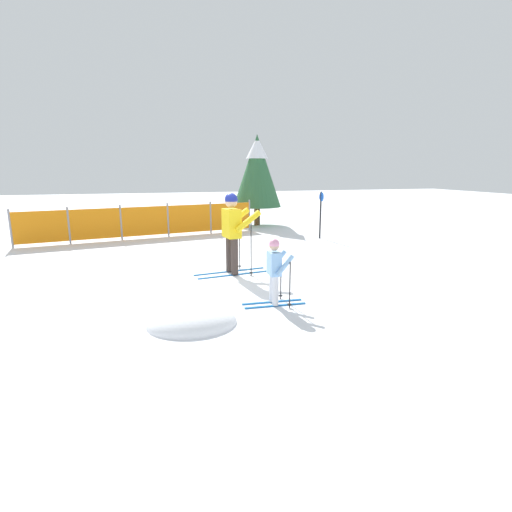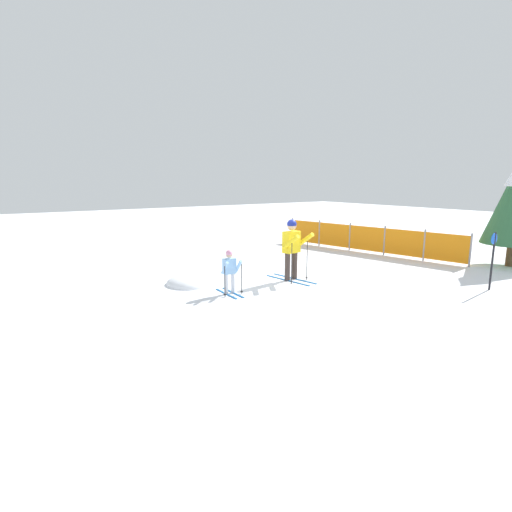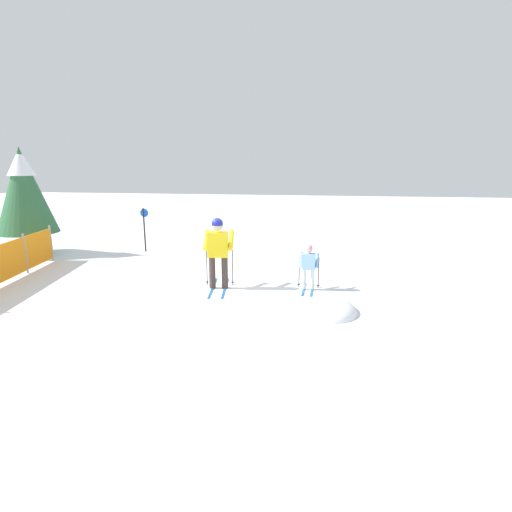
# 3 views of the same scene
# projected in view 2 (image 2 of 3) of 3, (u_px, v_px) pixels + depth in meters

# --- Properties ---
(ground_plane) EXTENTS (60.00, 60.00, 0.00)m
(ground_plane) POSITION_uv_depth(u_px,v_px,m) (291.00, 278.00, 11.37)
(ground_plane) COLOR white
(skier_adult) EXTENTS (1.63, 0.78, 1.70)m
(skier_adult) POSITION_uv_depth(u_px,v_px,m) (292.00, 244.00, 10.95)
(skier_adult) COLOR #1966B2
(skier_adult) RESTS_ON ground_plane
(skier_child) EXTENTS (1.03, 0.53, 1.09)m
(skier_child) POSITION_uv_depth(u_px,v_px,m) (230.00, 269.00, 9.68)
(skier_child) COLOR #1966B2
(skier_child) RESTS_ON ground_plane
(safety_fence) EXTENTS (7.30, 1.42, 1.09)m
(safety_fence) POSITION_uv_depth(u_px,v_px,m) (367.00, 239.00, 15.25)
(safety_fence) COLOR gray
(safety_fence) RESTS_ON ground_plane
(trail_marker) EXTENTS (0.05, 0.28, 1.48)m
(trail_marker) POSITION_uv_depth(u_px,v_px,m) (493.00, 255.00, 9.97)
(trail_marker) COLOR black
(trail_marker) RESTS_ON ground_plane
(snow_mound) EXTENTS (1.29, 1.10, 0.52)m
(snow_mound) POSITION_uv_depth(u_px,v_px,m) (188.00, 284.00, 10.67)
(snow_mound) COLOR white
(snow_mound) RESTS_ON ground_plane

